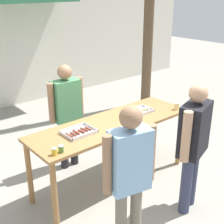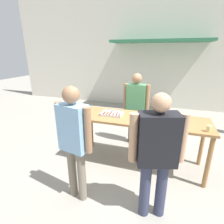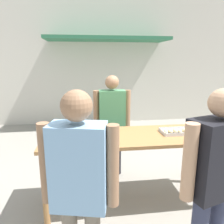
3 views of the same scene
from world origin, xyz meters
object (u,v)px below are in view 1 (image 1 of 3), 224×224
beer_cup (177,106)px  person_customer_with_cup (193,139)px  condiment_jar_mustard (54,151)px  food_tray_buns (139,111)px  food_tray_sausages (78,132)px  condiment_jar_ketchup (61,149)px  person_customer_holding_hotdog (130,171)px  person_server_behind_table (67,108)px

beer_cup → person_customer_with_cup: size_ratio=0.06×
condiment_jar_mustard → food_tray_buns: bearing=10.0°
food_tray_sausages → condiment_jar_ketchup: bearing=-146.8°
food_tray_buns → person_customer_holding_hotdog: size_ratio=0.25×
person_customer_with_cup → person_customer_holding_hotdog: bearing=-15.2°
person_server_behind_table → person_customer_with_cup: (0.59, -1.84, 0.00)m
person_customer_holding_hotdog → beer_cup: bearing=-142.1°
food_tray_sausages → person_customer_holding_hotdog: 1.12m
condiment_jar_mustard → beer_cup: 2.10m
beer_cup → person_customer_with_cup: 1.06m
food_tray_buns → beer_cup: (0.53, -0.27, 0.03)m
person_customer_with_cup → condiment_jar_ketchup: bearing=-48.1°
beer_cup → condiment_jar_ketchup: bearing=-179.9°
condiment_jar_ketchup → person_customer_holding_hotdog: person_customer_holding_hotdog is taller
condiment_jar_mustard → person_server_behind_table: bearing=51.6°
person_server_behind_table → person_customer_holding_hotdog: person_customer_holding_hotdog is taller
food_tray_buns → condiment_jar_ketchup: 1.51m
food_tray_sausages → person_server_behind_table: bearing=67.5°
condiment_jar_ketchup → person_customer_holding_hotdog: size_ratio=0.05×
food_tray_buns → condiment_jar_mustard: condiment_jar_mustard is taller
food_tray_sausages → food_tray_buns: (1.07, -0.00, 0.01)m
food_tray_sausages → person_customer_with_cup: 1.41m
beer_cup → person_customer_holding_hotdog: bearing=-154.5°
food_tray_buns → condiment_jar_ketchup: condiment_jar_ketchup is taller
condiment_jar_ketchup → person_server_behind_table: 1.28m
condiment_jar_mustard → person_customer_holding_hotdog: 0.90m
beer_cup → person_server_behind_table: 1.65m
person_customer_holding_hotdog → person_customer_with_cup: (1.07, 0.03, -0.03)m
food_tray_sausages → person_server_behind_table: size_ratio=0.24×
person_customer_holding_hotdog → person_customer_with_cup: size_ratio=1.01×
food_tray_buns → person_customer_holding_hotdog: 1.66m
food_tray_sausages → beer_cup: beer_cup is taller
person_server_behind_table → person_customer_with_cup: 1.93m
person_customer_with_cup → person_server_behind_table: bearing=-89.3°
food_tray_sausages → person_customer_holding_hotdog: person_customer_holding_hotdog is taller
condiment_jar_mustard → person_customer_holding_hotdog: person_customer_holding_hotdog is taller
condiment_jar_mustard → beer_cup: beer_cup is taller
food_tray_sausages → condiment_jar_ketchup: condiment_jar_ketchup is taller
food_tray_sausages → person_server_behind_table: person_server_behind_table is taller
condiment_jar_mustard → condiment_jar_ketchup: (0.09, 0.00, 0.00)m
person_customer_holding_hotdog → food_tray_sausages: bearing=-86.1°
food_tray_sausages → condiment_jar_ketchup: 0.51m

